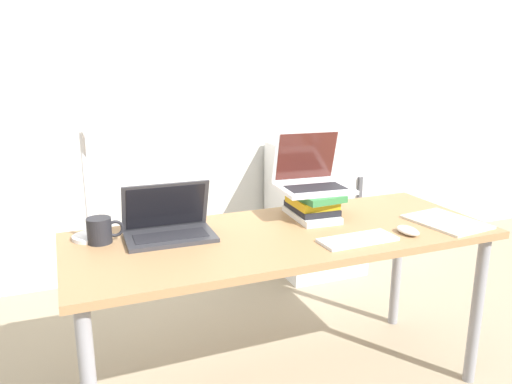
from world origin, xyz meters
name	(u,v)px	position (x,y,z in m)	size (l,w,h in m)	color
wall_back	(189,65)	(0.00, 1.76, 1.35)	(8.00, 0.05, 2.70)	silver
desk	(284,250)	(0.00, 0.33, 0.64)	(1.70, 0.67, 0.71)	#9E754C
laptop_left	(169,226)	(-0.44, 0.45, 0.76)	(0.34, 0.22, 0.21)	#333338
book_stack	(312,204)	(0.20, 0.47, 0.77)	(0.20, 0.29, 0.12)	white
laptop_on_books	(311,177)	(0.22, 0.52, 0.88)	(0.32, 0.28, 0.26)	silver
wireless_keyboard	(358,239)	(0.22, 0.14, 0.72)	(0.31, 0.13, 0.01)	white
mouse	(408,230)	(0.45, 0.13, 0.73)	(0.06, 0.11, 0.03)	white
notepad	(446,222)	(0.69, 0.18, 0.72)	(0.27, 0.34, 0.01)	silver
mug	(100,230)	(-0.69, 0.49, 0.76)	(0.14, 0.09, 0.10)	#232328
desk_lamp	(102,134)	(-0.66, 0.51, 1.12)	(0.23, 0.20, 0.55)	white
mini_fridge	(316,208)	(0.76, 1.44, 0.43)	(0.53, 0.54, 0.85)	white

